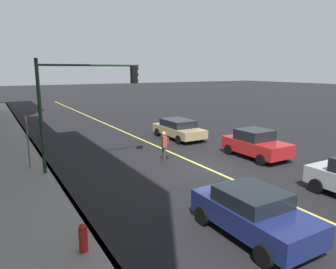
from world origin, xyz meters
name	(u,v)px	position (x,y,z in m)	size (l,w,h in m)	color
ground	(207,169)	(0.00, 0.00, 0.00)	(200.00, 200.00, 0.00)	black
sidewalk_slab	(29,201)	(0.00, 8.39, 0.07)	(80.00, 2.94, 0.15)	gray
curb_edge	(66,194)	(0.00, 7.00, 0.07)	(80.00, 0.16, 0.15)	slate
lane_stripe_center	(207,168)	(0.00, 0.00, 0.01)	(80.00, 0.16, 0.01)	#D8CC4C
car_red	(256,144)	(0.32, -3.68, 0.80)	(3.85, 2.05, 1.59)	red
car_tan	(178,128)	(6.81, -2.52, 0.74)	(4.58, 2.08, 1.39)	tan
car_navy	(253,212)	(-5.91, 2.80, 0.74)	(3.94, 2.00, 1.43)	navy
pedestrian_with_backpack	(164,144)	(2.16, 1.30, 0.98)	(0.43, 0.41, 1.68)	#383838
traffic_light_mast	(83,94)	(2.98, 5.32, 3.80)	(0.28, 5.04, 5.44)	#1E3823
street_sign_post	(27,138)	(4.32, 7.82, 1.64)	(0.60, 0.08, 2.78)	slate
fire_hydrant	(83,240)	(-4.45, 7.52, 0.47)	(0.24, 0.24, 0.94)	red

